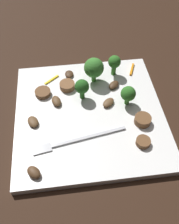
{
  "coord_description": "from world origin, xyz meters",
  "views": [
    {
      "loc": [
        0.04,
        0.32,
        0.42
      ],
      "look_at": [
        0.0,
        0.0,
        0.01
      ],
      "focal_mm": 40.71,
      "sensor_mm": 36.0,
      "label": 1
    }
  ],
  "objects_px": {
    "broccoli_floret_2": "(94,68)",
    "sausage_slice_3": "(43,93)",
    "broccoli_floret_1": "(82,87)",
    "fork": "(73,141)",
    "mushroom_0": "(108,103)",
    "broccoli_floret_0": "(114,63)",
    "mushroom_4": "(114,85)",
    "mushroom_2": "(33,122)",
    "plate": "(90,114)",
    "broccoli_floret_3": "(128,94)",
    "mushroom_3": "(56,101)",
    "pepper_strip_1": "(52,80)",
    "sausage_slice_0": "(67,86)",
    "sausage_slice_1": "(143,142)",
    "sausage_slice_2": "(143,120)",
    "pepper_strip_0": "(132,69)",
    "mushroom_5": "(69,74)",
    "mushroom_1": "(34,172)"
  },
  "relations": [
    {
      "from": "fork",
      "to": "broccoli_floret_0",
      "type": "distance_m",
      "value": 0.21
    },
    {
      "from": "broccoli_floret_0",
      "to": "plate",
      "type": "bearing_deg",
      "value": 56.89
    },
    {
      "from": "broccoli_floret_2",
      "to": "pepper_strip_0",
      "type": "bearing_deg",
      "value": -166.46
    },
    {
      "from": "mushroom_2",
      "to": "sausage_slice_1",
      "type": "bearing_deg",
      "value": 160.34
    },
    {
      "from": "sausage_slice_3",
      "to": "broccoli_floret_1",
      "type": "bearing_deg",
      "value": 166.85
    },
    {
      "from": "broccoli_floret_0",
      "to": "mushroom_4",
      "type": "height_order",
      "value": "broccoli_floret_0"
    },
    {
      "from": "sausage_slice_3",
      "to": "broccoli_floret_3",
      "type": "bearing_deg",
      "value": 164.73
    },
    {
      "from": "pepper_strip_0",
      "to": "mushroom_1",
      "type": "bearing_deg",
      "value": 46.31
    },
    {
      "from": "sausage_slice_0",
      "to": "mushroom_2",
      "type": "xyz_separation_m",
      "value": [
        0.07,
        0.09,
        -0.0
      ]
    },
    {
      "from": "pepper_strip_0",
      "to": "sausage_slice_2",
      "type": "bearing_deg",
      "value": 84.63
    },
    {
      "from": "sausage_slice_0",
      "to": "mushroom_3",
      "type": "height_order",
      "value": "sausage_slice_0"
    },
    {
      "from": "mushroom_2",
      "to": "mushroom_4",
      "type": "bearing_deg",
      "value": -155.75
    },
    {
      "from": "broccoli_floret_0",
      "to": "mushroom_3",
      "type": "xyz_separation_m",
      "value": [
        0.13,
        0.07,
        -0.03
      ]
    },
    {
      "from": "broccoli_floret_3",
      "to": "mushroom_0",
      "type": "xyz_separation_m",
      "value": [
        0.04,
        -0.0,
        -0.02
      ]
    },
    {
      "from": "sausage_slice_2",
      "to": "mushroom_4",
      "type": "bearing_deg",
      "value": -69.81
    },
    {
      "from": "broccoli_floret_0",
      "to": "mushroom_2",
      "type": "distance_m",
      "value": 0.22
    },
    {
      "from": "broccoli_floret_0",
      "to": "broccoli_floret_1",
      "type": "relative_size",
      "value": 1.05
    },
    {
      "from": "sausage_slice_1",
      "to": "mushroom_2",
      "type": "height_order",
      "value": "sausage_slice_1"
    },
    {
      "from": "sausage_slice_3",
      "to": "broccoli_floret_2",
      "type": "bearing_deg",
      "value": -165.8
    },
    {
      "from": "sausage_slice_0",
      "to": "mushroom_5",
      "type": "distance_m",
      "value": 0.04
    },
    {
      "from": "fork",
      "to": "mushroom_2",
      "type": "relative_size",
      "value": 6.21
    },
    {
      "from": "plate",
      "to": "sausage_slice_3",
      "type": "height_order",
      "value": "sausage_slice_3"
    },
    {
      "from": "fork",
      "to": "broccoli_floret_3",
      "type": "bearing_deg",
      "value": -155.85
    },
    {
      "from": "mushroom_2",
      "to": "pepper_strip_0",
      "type": "distance_m",
      "value": 0.26
    },
    {
      "from": "sausage_slice_2",
      "to": "broccoli_floret_0",
      "type": "bearing_deg",
      "value": -77.82
    },
    {
      "from": "broccoli_floret_2",
      "to": "sausage_slice_3",
      "type": "bearing_deg",
      "value": 14.2
    },
    {
      "from": "plate",
      "to": "broccoli_floret_3",
      "type": "bearing_deg",
      "value": -170.16
    },
    {
      "from": "fork",
      "to": "broccoli_floret_1",
      "type": "height_order",
      "value": "broccoli_floret_1"
    },
    {
      "from": "sausage_slice_0",
      "to": "mushroom_0",
      "type": "distance_m",
      "value": 0.1
    },
    {
      "from": "mushroom_0",
      "to": "mushroom_3",
      "type": "xyz_separation_m",
      "value": [
        0.11,
        -0.02,
        0.0
      ]
    },
    {
      "from": "mushroom_0",
      "to": "mushroom_2",
      "type": "height_order",
      "value": "same"
    },
    {
      "from": "sausage_slice_0",
      "to": "mushroom_1",
      "type": "bearing_deg",
      "value": 70.29
    },
    {
      "from": "fork",
      "to": "mushroom_0",
      "type": "height_order",
      "value": "mushroom_0"
    },
    {
      "from": "pepper_strip_0",
      "to": "mushroom_5",
      "type": "bearing_deg",
      "value": -0.08
    },
    {
      "from": "broccoli_floret_2",
      "to": "pepper_strip_1",
      "type": "relative_size",
      "value": 1.53
    },
    {
      "from": "broccoli_floret_0",
      "to": "sausage_slice_2",
      "type": "xyz_separation_m",
      "value": [
        -0.03,
        0.14,
        -0.03
      ]
    },
    {
      "from": "sausage_slice_2",
      "to": "sausage_slice_3",
      "type": "distance_m",
      "value": 0.22
    },
    {
      "from": "broccoli_floret_0",
      "to": "mushroom_1",
      "type": "bearing_deg",
      "value": 51.83
    },
    {
      "from": "broccoli_floret_2",
      "to": "mushroom_3",
      "type": "relative_size",
      "value": 2.03
    },
    {
      "from": "broccoli_floret_2",
      "to": "sausage_slice_0",
      "type": "xyz_separation_m",
      "value": [
        0.06,
        0.02,
        -0.03
      ]
    },
    {
      "from": "plate",
      "to": "broccoli_floret_2",
      "type": "distance_m",
      "value": 0.1
    },
    {
      "from": "mushroom_1",
      "to": "sausage_slice_2",
      "type": "bearing_deg",
      "value": -158.26
    },
    {
      "from": "plate",
      "to": "sausage_slice_0",
      "type": "xyz_separation_m",
      "value": [
        0.04,
        -0.07,
        0.01
      ]
    },
    {
      "from": "broccoli_floret_3",
      "to": "sausage_slice_1",
      "type": "relative_size",
      "value": 1.66
    },
    {
      "from": "plate",
      "to": "mushroom_4",
      "type": "xyz_separation_m",
      "value": [
        -0.06,
        -0.06,
        0.01
      ]
    },
    {
      "from": "mushroom_3",
      "to": "mushroom_4",
      "type": "bearing_deg",
      "value": -166.05
    },
    {
      "from": "sausage_slice_3",
      "to": "mushroom_4",
      "type": "relative_size",
      "value": 1.17
    },
    {
      "from": "mushroom_3",
      "to": "broccoli_floret_3",
      "type": "bearing_deg",
      "value": 172.49
    },
    {
      "from": "broccoli_floret_2",
      "to": "mushroom_2",
      "type": "distance_m",
      "value": 0.17
    },
    {
      "from": "broccoli_floret_0",
      "to": "broccoli_floret_3",
      "type": "bearing_deg",
      "value": 97.06
    }
  ]
}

